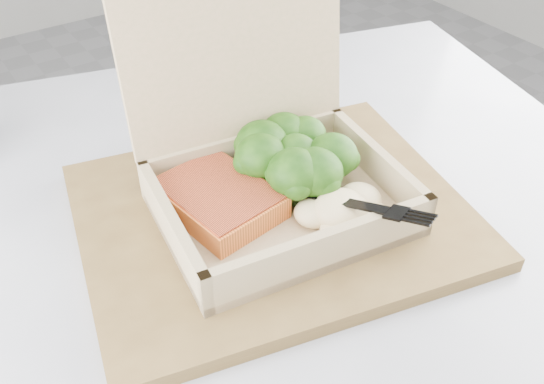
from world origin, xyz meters
TOP-DOWN VIEW (x-y plane):
  - floor at (0.00, 0.00)m, footprint 4.00×4.00m
  - cafe_table at (-0.12, -0.44)m, footprint 1.07×1.07m
  - serving_tray at (-0.09, -0.41)m, footprint 0.44×0.38m
  - takeout_container at (-0.09, -0.38)m, footprint 0.26×0.24m
  - salmon_fillet at (-0.14, -0.39)m, footprint 0.11×0.13m
  - broccoli_pile at (-0.05, -0.39)m, footprint 0.13×0.13m
  - mashed_potatoes at (-0.05, -0.47)m, footprint 0.09×0.08m
  - plastic_fork at (-0.06, -0.45)m, footprint 0.07×0.15m
  - receipt at (-0.00, -0.20)m, footprint 0.12×0.16m

SIDE VIEW (x-z plane):
  - floor at x=0.00m, z-range 0.00..0.00m
  - cafe_table at x=-0.12m, z-range 0.18..0.94m
  - receipt at x=0.00m, z-range 0.76..0.76m
  - serving_tray at x=-0.09m, z-range 0.76..0.77m
  - salmon_fillet at x=-0.14m, z-range 0.78..0.81m
  - mashed_potatoes at x=-0.05m, z-range 0.78..0.81m
  - broccoli_pile at x=-0.05m, z-range 0.78..0.83m
  - plastic_fork at x=-0.06m, z-range 0.79..0.82m
  - takeout_container at x=-0.09m, z-range 0.72..0.94m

